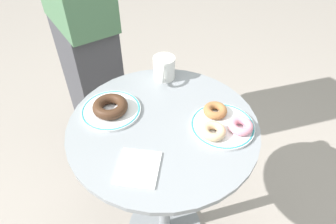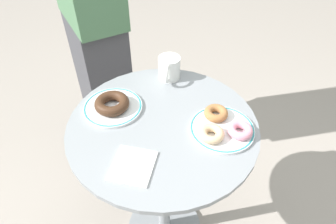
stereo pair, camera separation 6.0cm
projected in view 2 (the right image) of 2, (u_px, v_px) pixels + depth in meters
cafe_table at (163, 170)px, 1.19m from camera, size 0.65×0.65×0.77m
plate_left at (113, 107)px, 1.06m from camera, size 0.21×0.21×0.01m
plate_right at (222, 129)px, 0.98m from camera, size 0.21×0.21×0.01m
donut_chocolate at (112, 104)px, 1.04m from camera, size 0.13×0.13×0.04m
donut_pink_frosted at (240, 130)px, 0.95m from camera, size 0.11×0.11×0.03m
donut_cinnamon at (216, 113)px, 1.01m from camera, size 0.11×0.11×0.03m
donut_glazed at (212, 134)px, 0.94m from camera, size 0.10×0.10×0.03m
paper_napkin at (133, 165)px, 0.87m from camera, size 0.14×0.15×0.01m
coffee_mug at (169, 68)px, 1.17m from camera, size 0.09×0.13×0.09m
person_figure at (93, 23)px, 1.41m from camera, size 0.45×0.42×1.69m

